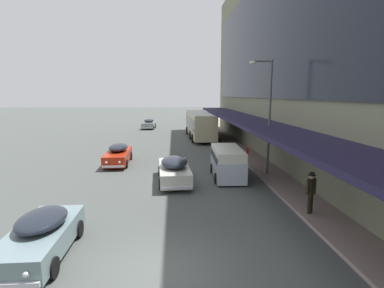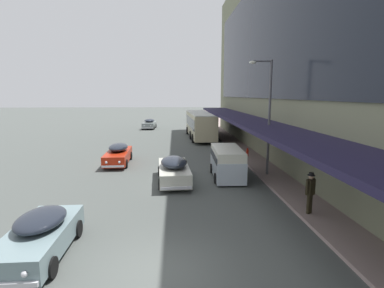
{
  "view_description": "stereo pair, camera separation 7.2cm",
  "coord_description": "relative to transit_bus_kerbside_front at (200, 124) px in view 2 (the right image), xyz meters",
  "views": [
    {
      "loc": [
        0.48,
        -8.43,
        5.36
      ],
      "look_at": [
        2.0,
        16.61,
        1.2
      ],
      "focal_mm": 28.0,
      "sensor_mm": 36.0,
      "label": 1
    },
    {
      "loc": [
        0.55,
        -8.43,
        5.36
      ],
      "look_at": [
        2.0,
        16.61,
        1.2
      ],
      "focal_mm": 28.0,
      "sensor_mm": 36.0,
      "label": 2
    }
  ],
  "objects": [
    {
      "name": "transit_bus_kerbside_front",
      "position": [
        0.0,
        0.0,
        0.0
      ],
      "size": [
        3.06,
        11.52,
        3.17
      ],
      "color": "tan",
      "rests_on": "ground"
    },
    {
      "name": "ground",
      "position": [
        -3.67,
        -28.26,
        -1.82
      ],
      "size": [
        240.0,
        240.0,
        0.0
      ],
      "primitive_type": "plane",
      "color": "#4A4F4C"
    },
    {
      "name": "pedestrian_at_kerb",
      "position": [
        2.81,
        -24.38,
        -0.64
      ],
      "size": [
        0.53,
        0.42,
        1.86
      ],
      "color": "black",
      "rests_on": "sidewalk_kerb"
    },
    {
      "name": "sedan_second_near",
      "position": [
        -7.66,
        -27.04,
        -1.09
      ],
      "size": [
        1.93,
        4.42,
        1.46
      ],
      "color": "gray",
      "rests_on": "ground"
    },
    {
      "name": "fire_hydrant",
      "position": [
        3.06,
        -11.93,
        -1.32
      ],
      "size": [
        0.2,
        0.4,
        0.7
      ],
      "color": "red",
      "rests_on": "sidewalk_kerb"
    },
    {
      "name": "vw_van",
      "position": [
        0.25,
        -17.85,
        -0.72
      ],
      "size": [
        2.0,
        4.6,
        1.96
      ],
      "color": "silver",
      "rests_on": "ground"
    },
    {
      "name": "sedan_trailing_mid",
      "position": [
        -7.15,
        10.97,
        -1.06
      ],
      "size": [
        2.07,
        4.72,
        1.53
      ],
      "color": "gray",
      "rests_on": "ground"
    },
    {
      "name": "sedan_oncoming_front",
      "position": [
        -3.2,
        -18.75,
        -1.02
      ],
      "size": [
        2.14,
        5.09,
        1.62
      ],
      "color": "beige",
      "rests_on": "ground"
    },
    {
      "name": "sedan_oncoming_rear",
      "position": [
        -7.56,
        -13.44,
        -1.05
      ],
      "size": [
        1.88,
        5.06,
        1.56
      ],
      "color": "#B5250F",
      "rests_on": "ground"
    },
    {
      "name": "street_lamp",
      "position": [
        2.81,
        -17.73,
        2.59
      ],
      "size": [
        1.5,
        0.28,
        7.36
      ],
      "color": "#4C4C51",
      "rests_on": "sidewalk_kerb"
    },
    {
      "name": "sedan_lead_mid",
      "position": [
        0.8,
        27.28,
        -1.05
      ],
      "size": [
        1.91,
        4.93,
        1.55
      ],
      "color": "#294117",
      "rests_on": "ground"
    }
  ]
}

